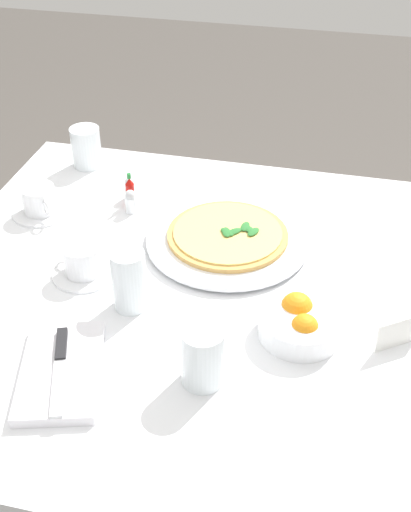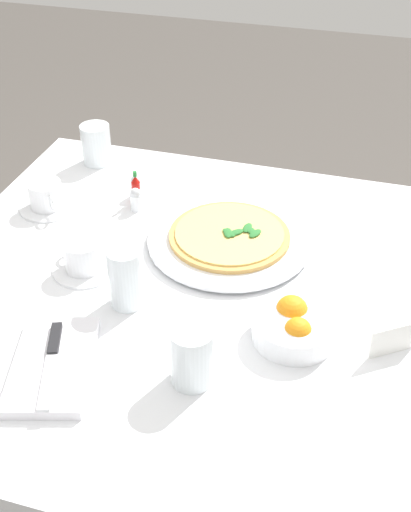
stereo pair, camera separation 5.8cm
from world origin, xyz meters
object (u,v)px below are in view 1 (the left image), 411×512
(coffee_cup_back_corner, at_px, (83,261))
(dinner_knife, at_px, (60,366))
(citrus_bowl, at_px, (300,322))
(menu_card, at_px, (399,333))
(pizza_plate, at_px, (227,240))
(pepper_shaker, at_px, (130,189))
(water_glass_right_edge, at_px, (203,358))
(water_glass_center_back, at_px, (86,150))
(pizza, at_px, (228,234))
(water_glass_near_right, at_px, (129,284))
(salt_shaker, at_px, (131,202))
(hot_sauce_bottle, at_px, (130,192))
(napkin_folded, at_px, (61,371))
(coffee_cup_far_right, at_px, (40,202))

(coffee_cup_back_corner, distance_m, dinner_knife, 0.28)
(citrus_bowl, bearing_deg, dinner_knife, -62.41)
(menu_card, bearing_deg, pizza_plate, 111.18)
(coffee_cup_back_corner, xyz_separation_m, pepper_shaker, (-0.30, -0.00, -0.01))
(dinner_knife, xyz_separation_m, menu_card, (-0.20, 0.55, 0.01))
(water_glass_right_edge, distance_m, dinner_knife, 0.24)
(water_glass_center_back, bearing_deg, pizza, 58.16)
(pizza_plate, xyz_separation_m, water_glass_right_edge, (0.39, 0.04, 0.04))
(water_glass_center_back, xyz_separation_m, dinner_knife, (0.70, 0.23, -0.02))
(water_glass_center_back, bearing_deg, water_glass_right_edge, 35.04)
(pizza_plate, relative_size, menu_card, 4.58)
(water_glass_near_right, bearing_deg, salt_shaker, -161.74)
(water_glass_right_edge, bearing_deg, hot_sauce_bottle, -149.67)
(pizza, height_order, napkin_folded, pizza)
(water_glass_center_back, bearing_deg, citrus_bowl, 50.00)
(pizza_plate, xyz_separation_m, pizza, (-0.00, 0.00, 0.01))
(pizza_plate, xyz_separation_m, citrus_bowl, (0.24, 0.18, 0.01))
(citrus_bowl, height_order, menu_card, citrus_bowl)
(water_glass_near_right, distance_m, water_glass_right_edge, 0.23)
(water_glass_near_right, xyz_separation_m, menu_card, (-0.00, 0.49, -0.02))
(water_glass_center_back, distance_m, pepper_shaker, 0.21)
(pizza_plate, height_order, hot_sauce_bottle, hot_sauce_bottle)
(hot_sauce_bottle, height_order, menu_card, hot_sauce_bottle)
(water_glass_center_back, height_order, citrus_bowl, water_glass_center_back)
(pizza, distance_m, dinner_knife, 0.48)
(napkin_folded, distance_m, menu_card, 0.58)
(dinner_knife, bearing_deg, pizza, 136.09)
(pizza, height_order, water_glass_right_edge, water_glass_right_edge)
(napkin_folded, relative_size, salt_shaker, 4.40)
(menu_card, bearing_deg, pepper_shaker, 114.13)
(citrus_bowl, bearing_deg, pepper_shaker, -130.21)
(pizza, bearing_deg, menu_card, 56.08)
(pepper_shaker, bearing_deg, water_glass_center_back, -129.41)
(water_glass_near_right, relative_size, hot_sauce_bottle, 1.48)
(hot_sauce_bottle, distance_m, menu_card, 0.69)
(coffee_cup_back_corner, distance_m, salt_shaker, 0.24)
(napkin_folded, xyz_separation_m, pepper_shaker, (-0.57, -0.07, 0.02))
(water_glass_near_right, bearing_deg, pizza_plate, 150.26)
(citrus_bowl, xyz_separation_m, menu_card, (-0.01, 0.17, 0.00))
(water_glass_near_right, relative_size, napkin_folded, 0.50)
(water_glass_near_right, height_order, hot_sauce_bottle, water_glass_near_right)
(napkin_folded, bearing_deg, citrus_bowl, 101.22)
(coffee_cup_back_corner, bearing_deg, water_glass_near_right, 59.65)
(coffee_cup_far_right, bearing_deg, water_glass_center_back, 174.96)
(coffee_cup_far_right, xyz_separation_m, salt_shaker, (-0.05, 0.20, -0.01))
(water_glass_center_back, bearing_deg, napkin_folded, 17.87)
(water_glass_near_right, bearing_deg, water_glass_right_edge, 49.12)
(pizza_plate, height_order, menu_card, menu_card)
(coffee_cup_far_right, distance_m, dinner_knife, 0.52)
(water_glass_right_edge, height_order, dinner_knife, water_glass_right_edge)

